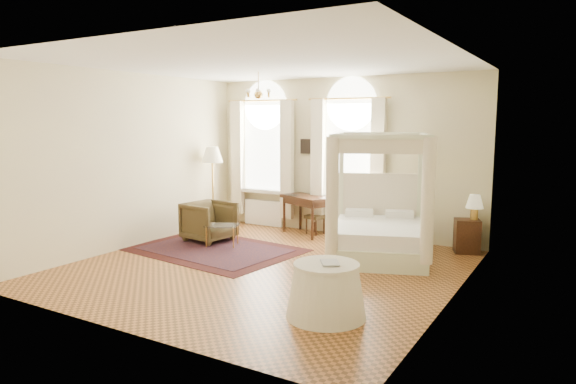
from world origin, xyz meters
name	(u,v)px	position (x,y,z in m)	size (l,w,h in m)	color
ground	(265,268)	(0.00, 0.00, 0.00)	(6.00, 6.00, 0.00)	#A96631
room_walls	(264,147)	(0.00, 0.00, 1.98)	(6.00, 6.00, 6.00)	beige
window_left	(263,161)	(-1.90, 2.87, 1.49)	(1.62, 0.27, 3.29)	silver
window_right	(348,165)	(0.20, 2.87, 1.49)	(1.62, 0.27, 3.29)	silver
chandelier	(258,93)	(-0.90, 1.20, 2.91)	(0.51, 0.45, 0.50)	gold
wall_pictures	(345,145)	(0.09, 2.97, 1.89)	(2.54, 0.03, 0.39)	black
canopy_bed	(379,230)	(1.39, 1.54, 0.50)	(2.21, 2.43, 2.19)	beige
nightstand	(467,236)	(2.66, 2.70, 0.31)	(0.43, 0.39, 0.62)	#3D2010
nightstand_lamp	(475,203)	(2.76, 2.75, 0.92)	(0.31, 0.31, 0.46)	gold
writing_desk	(306,202)	(-0.61, 2.54, 0.71)	(1.25, 0.97, 0.83)	#3D2010
laptop	(292,195)	(-0.90, 2.45, 0.84)	(0.36, 0.23, 0.03)	black
stool	(315,218)	(-0.47, 2.70, 0.34)	(0.43, 0.43, 0.41)	#44361D
armchair	(209,221)	(-2.00, 1.03, 0.40)	(0.85, 0.88, 0.80)	#43361C
coffee_table	(222,227)	(-1.52, 0.82, 0.38)	(0.73, 0.63, 0.42)	white
floor_lamp	(212,159)	(-2.70, 2.04, 1.56)	(0.47, 0.47, 1.83)	gold
oriental_rug	(214,249)	(-1.47, 0.51, 0.01)	(3.28, 2.53, 0.01)	#3A0F0D
side_table	(326,291)	(1.82, -1.41, 0.33)	(0.99, 0.99, 0.68)	#ECE7CD
book	(321,263)	(1.78, -1.47, 0.69)	(0.21, 0.28, 0.03)	black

